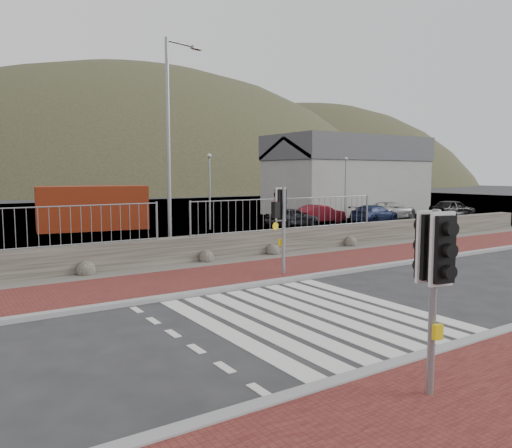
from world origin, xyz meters
TOP-DOWN VIEW (x-y plane):
  - ground at (0.00, 0.00)m, footprint 220.00×220.00m
  - sidewalk_far at (0.00, 4.50)m, footprint 40.00×3.00m
  - kerb_near at (0.00, -3.00)m, footprint 40.00×0.25m
  - kerb_far at (0.00, 3.00)m, footprint 40.00×0.25m
  - zebra_crossing at (-0.00, 0.00)m, footprint 4.62×5.60m
  - gravel_strip at (0.00, 6.50)m, footprint 40.00×1.50m
  - stone_wall at (0.00, 7.30)m, footprint 40.00×0.60m
  - railing at (0.00, 7.15)m, footprint 18.07×0.07m
  - quay at (0.00, 27.90)m, footprint 120.00×40.00m
  - harbor_building at (20.00, 19.90)m, footprint 12.20×6.20m
  - hills_backdrop at (6.74, 87.90)m, footprint 254.00×90.00m
  - traffic_signal_near at (-1.21, -3.99)m, footprint 0.41×0.29m
  - traffic_signal_far at (1.96, 3.70)m, footprint 0.65×0.28m
  - streetlight at (0.39, 8.13)m, footprint 1.60×0.56m
  - shipping_container at (0.66, 19.49)m, footprint 5.98×3.17m
  - car_a at (10.77, 14.74)m, footprint 3.28×1.55m
  - car_b at (13.37, 15.33)m, footprint 3.49×1.37m
  - car_c at (16.55, 13.84)m, footprint 3.95×2.15m
  - car_d at (18.99, 14.72)m, footprint 4.48×2.64m
  - car_e at (23.56, 13.21)m, footprint 3.70×1.57m

SIDE VIEW (x-z plane):
  - hills_backdrop at x=6.74m, z-range -73.05..26.95m
  - ground at x=0.00m, z-range 0.00..0.00m
  - quay at x=0.00m, z-range -0.25..0.25m
  - zebra_crossing at x=0.00m, z-range 0.00..0.01m
  - gravel_strip at x=0.00m, z-range 0.00..0.06m
  - sidewalk_far at x=0.00m, z-range 0.00..0.08m
  - kerb_near at x=0.00m, z-range -0.01..0.11m
  - kerb_far at x=0.00m, z-range -0.01..0.11m
  - stone_wall at x=0.00m, z-range 0.00..0.90m
  - car_a at x=10.77m, z-range 0.00..1.08m
  - car_c at x=16.55m, z-range 0.00..1.09m
  - car_b at x=13.37m, z-range 0.00..1.13m
  - car_d at x=18.99m, z-range 0.00..1.17m
  - car_e at x=23.56m, z-range 0.00..1.25m
  - shipping_container at x=0.66m, z-range 0.00..2.37m
  - railing at x=0.00m, z-range 1.21..2.43m
  - traffic_signal_near at x=-1.21m, z-range 0.59..3.18m
  - traffic_signal_far at x=1.96m, z-range 0.60..3.26m
  - harbor_building at x=20.00m, z-range 0.03..5.83m
  - streetlight at x=0.39m, z-range 0.48..8.14m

